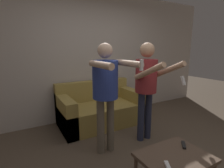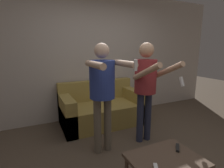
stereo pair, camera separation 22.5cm
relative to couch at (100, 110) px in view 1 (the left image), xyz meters
The scene contains 8 objects.
ground_plane 1.53m from the couch, 87.59° to the right, with size 14.00×14.00×0.00m, color brown.
wall_back 1.17m from the couch, 82.32° to the left, with size 6.40×0.06×2.70m.
couch is the anchor object (origin of this frame).
person_standing_left 1.27m from the couch, 110.58° to the right, with size 0.48×0.72×1.59m.
person_standing_right 1.27m from the couch, 69.45° to the right, with size 0.46×0.75×1.60m.
coffee_table 1.99m from the couch, 92.94° to the right, with size 0.71×0.55×0.43m.
remote_near 2.11m from the couch, 98.32° to the right, with size 0.11×0.15×0.02m.
remote_far 1.92m from the couch, 85.96° to the right, with size 0.13×0.13×0.02m.
Camera 1 is at (-1.52, -1.57, 1.51)m, focal length 28.00 mm.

